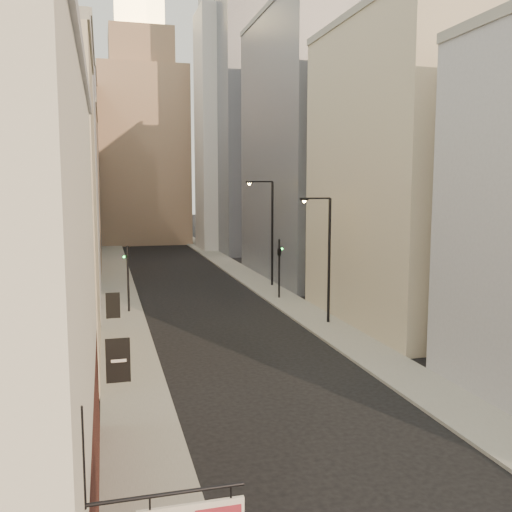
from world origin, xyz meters
The scene contains 15 objects.
sidewalk_left centered at (-6.50, 55.00, 0.07)m, with size 3.00×140.00×0.15m, color gray.
sidewalk_right centered at (6.50, 55.00, 0.07)m, with size 3.00×140.00×0.15m, color gray.
left_bldg_beige centered at (-12.00, 26.00, 8.00)m, with size 8.00×12.00×16.00m, color #BEB296.
left_bldg_grey centered at (-12.00, 42.00, 10.00)m, with size 8.00×16.00×20.00m, color #A4A5AA.
left_bldg_tan centered at (-12.00, 60.00, 8.50)m, with size 8.00×18.00×17.00m, color tan.
left_bldg_wingrid centered at (-12.00, 80.00, 12.00)m, with size 8.00×20.00×24.00m, color gray.
right_bldg_beige centered at (12.00, 30.00, 10.00)m, with size 8.00×16.00×20.00m, color #BEB296.
right_bldg_wingrid centered at (12.00, 50.00, 13.00)m, with size 8.00×20.00×26.00m, color gray.
highrise centered at (18.00, 78.00, 25.66)m, with size 21.00×23.00×51.20m.
clock_tower centered at (-1.00, 92.00, 17.63)m, with size 14.00×14.00×44.90m.
white_tower centered at (10.00, 78.00, 18.61)m, with size 8.00×8.00×41.50m.
streetlamp_mid centered at (6.70, 30.43, 4.90)m, with size 2.25×0.44×8.58m.
streetlamp_far centered at (7.12, 45.34, 5.59)m, with size 2.57×0.29×9.78m.
traffic_light_left centered at (-6.02, 37.36, 3.51)m, with size 0.59×0.52×5.00m.
traffic_light_right centered at (6.24, 39.49, 3.71)m, with size 0.66×0.66×5.00m.
Camera 1 is at (-7.61, -4.85, 9.35)m, focal length 40.00 mm.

